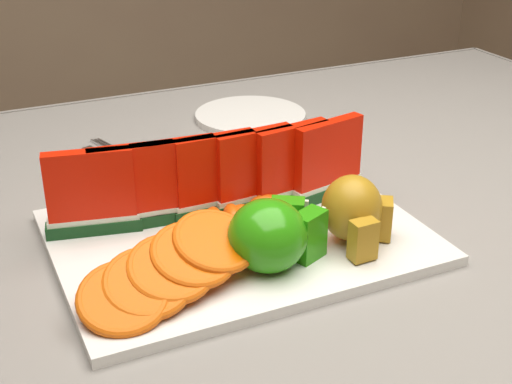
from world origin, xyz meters
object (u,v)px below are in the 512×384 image
(pear_cluster, at_px, (354,210))
(fork, at_px, (116,163))
(apple_cluster, at_px, (273,235))
(platter, at_px, (238,237))
(side_plate, at_px, (250,116))

(pear_cluster, distance_m, fork, 0.39)
(pear_cluster, bearing_deg, apple_cluster, -179.00)
(apple_cluster, height_order, pear_cluster, pear_cluster)
(platter, relative_size, side_plate, 1.75)
(side_plate, bearing_deg, fork, -159.88)
(platter, xyz_separation_m, side_plate, (0.18, 0.36, -0.00))
(platter, height_order, fork, platter)
(platter, relative_size, apple_cluster, 3.67)
(apple_cluster, bearing_deg, platter, 95.81)
(apple_cluster, relative_size, fork, 0.57)
(fork, bearing_deg, pear_cluster, -62.98)
(platter, xyz_separation_m, pear_cluster, (0.10, -0.07, 0.04))
(platter, distance_m, fork, 0.28)
(pear_cluster, height_order, side_plate, pear_cluster)
(pear_cluster, bearing_deg, fork, 117.02)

